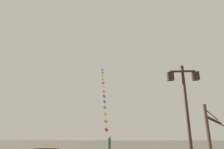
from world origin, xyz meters
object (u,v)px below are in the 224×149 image
at_px(bare_tree, 209,129).
at_px(kite_flyer, 109,146).
at_px(kite_train, 104,94).
at_px(twin_lantern_lamp_post, 185,96).

bearing_deg(bare_tree, kite_flyer, 174.14).
relative_size(kite_flyer, bare_tree, 0.41).
distance_m(kite_train, bare_tree, 15.42).
bearing_deg(kite_flyer, twin_lantern_lamp_post, -161.50).
xyz_separation_m(twin_lantern_lamp_post, kite_flyer, (-4.09, 8.14, -2.52)).
bearing_deg(bare_tree, twin_lantern_lamp_post, -117.77).
height_order(twin_lantern_lamp_post, bare_tree, twin_lantern_lamp_post).
distance_m(twin_lantern_lamp_post, bare_tree, 8.37).
relative_size(twin_lantern_lamp_post, kite_flyer, 2.89).
relative_size(twin_lantern_lamp_post, bare_tree, 1.19).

